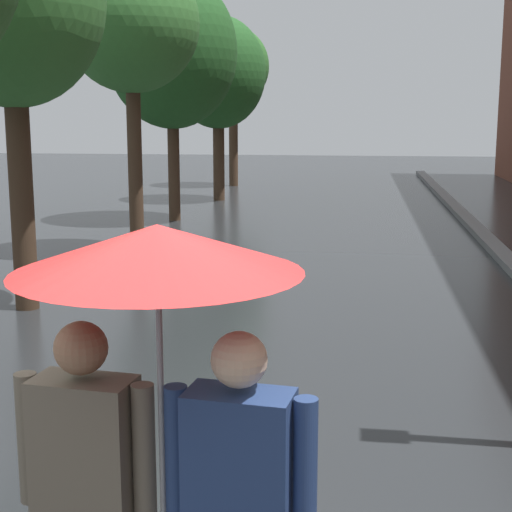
# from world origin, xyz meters

# --- Properties ---
(kerb_strip) EXTENTS (0.30, 36.00, 0.12)m
(kerb_strip) POSITION_xyz_m (3.20, 10.00, 0.06)
(kerb_strip) COLOR slate
(kerb_strip) RESTS_ON ground
(street_tree_1) EXTENTS (2.21, 2.21, 5.02)m
(street_tree_1) POSITION_xyz_m (-3.28, 6.28, 3.70)
(street_tree_1) COLOR #473323
(street_tree_1) RESTS_ON ground
(street_tree_2) EXTENTS (2.28, 2.28, 4.99)m
(street_tree_2) POSITION_xyz_m (-3.01, 10.28, 3.81)
(street_tree_2) COLOR #473323
(street_tree_2) RESTS_ON ground
(street_tree_3) EXTENTS (2.84, 2.84, 5.35)m
(street_tree_3) POSITION_xyz_m (-3.27, 14.24, 3.67)
(street_tree_3) COLOR #473323
(street_tree_3) RESTS_ON ground
(street_tree_4) EXTENTS (2.56, 2.56, 4.91)m
(street_tree_4) POSITION_xyz_m (-2.97, 18.26, 3.40)
(street_tree_4) COLOR #473323
(street_tree_4) RESTS_ON ground
(street_tree_5) EXTENTS (2.30, 2.30, 5.03)m
(street_tree_5) POSITION_xyz_m (-3.21, 22.36, 3.75)
(street_tree_5) COLOR #473323
(street_tree_5) RESTS_ON ground
(couple_under_umbrella) EXTENTS (1.21, 1.09, 2.02)m
(couple_under_umbrella) POSITION_xyz_m (0.03, 0.03, 1.34)
(couple_under_umbrella) COLOR black
(couple_under_umbrella) RESTS_ON ground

